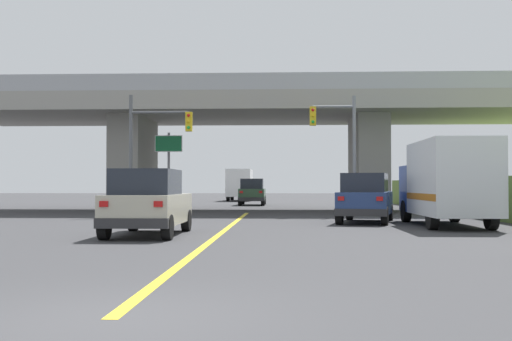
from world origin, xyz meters
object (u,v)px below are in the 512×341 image
(highway_sign, at_px, (169,154))
(box_truck, at_px, (447,182))
(sedan_oncoming, at_px, (252,192))
(semi_truck_distant, at_px, (240,184))
(traffic_signal_nearside, at_px, (340,140))
(traffic_signal_farside, at_px, (151,141))
(suv_crossing, at_px, (366,198))
(suv_lead, at_px, (148,202))

(highway_sign, bearing_deg, box_truck, -43.55)
(sedan_oncoming, xyz_separation_m, semi_truck_distant, (-1.85, 13.24, 0.59))
(box_truck, relative_size, semi_truck_distant, 0.98)
(traffic_signal_nearside, height_order, traffic_signal_farside, traffic_signal_nearside)
(box_truck, height_order, traffic_signal_farside, traffic_signal_farside)
(suv_crossing, bearing_deg, suv_lead, -124.47)
(sedan_oncoming, bearing_deg, semi_truck_distant, 97.95)
(suv_crossing, bearing_deg, traffic_signal_farside, 166.46)
(highway_sign, bearing_deg, traffic_signal_farside, -90.05)
(suv_crossing, distance_m, semi_truck_distant, 36.28)
(box_truck, xyz_separation_m, traffic_signal_nearside, (-3.25, 8.00, 2.19))
(traffic_signal_nearside, bearing_deg, suv_crossing, -84.96)
(box_truck, distance_m, semi_truck_distant, 39.10)
(sedan_oncoming, distance_m, traffic_signal_farside, 18.04)
(suv_lead, bearing_deg, sedan_oncoming, 86.51)
(suv_lead, relative_size, traffic_signal_nearside, 0.76)
(traffic_signal_nearside, bearing_deg, sedan_oncoming, 107.62)
(traffic_signal_farside, xyz_separation_m, semi_truck_distant, (2.37, 30.57, -2.14))
(traffic_signal_nearside, height_order, highway_sign, traffic_signal_nearside)
(highway_sign, bearing_deg, traffic_signal_nearside, -23.31)
(box_truck, distance_m, traffic_signal_farside, 14.72)
(traffic_signal_farside, bearing_deg, highway_sign, 89.95)
(suv_lead, relative_size, semi_truck_distant, 0.65)
(suv_crossing, distance_m, box_truck, 3.59)
(traffic_signal_nearside, bearing_deg, traffic_signal_farside, -174.81)
(suv_crossing, relative_size, box_truck, 0.70)
(box_truck, bearing_deg, traffic_signal_farside, 150.64)
(suv_lead, bearing_deg, traffic_signal_farside, 101.58)
(suv_lead, distance_m, highway_sign, 17.13)
(box_truck, xyz_separation_m, semi_truck_distant, (-10.33, 37.71, -0.04))
(sedan_oncoming, distance_m, traffic_signal_nearside, 17.51)
(suv_crossing, height_order, box_truck, box_truck)
(suv_lead, bearing_deg, suv_crossing, 42.83)
(suv_crossing, distance_m, traffic_signal_nearside, 6.44)
(suv_lead, relative_size, traffic_signal_farside, 0.77)
(suv_crossing, height_order, sedan_oncoming, same)
(box_truck, xyz_separation_m, highway_sign, (-12.69, 12.07, 1.69))
(semi_truck_distant, bearing_deg, box_truck, -74.68)
(traffic_signal_farside, height_order, semi_truck_distant, traffic_signal_farside)
(traffic_signal_farside, xyz_separation_m, highway_sign, (0.00, 4.93, -0.41))
(suv_lead, distance_m, semi_truck_distant, 42.45)
(suv_crossing, xyz_separation_m, traffic_signal_nearside, (-0.51, 5.76, 2.82))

